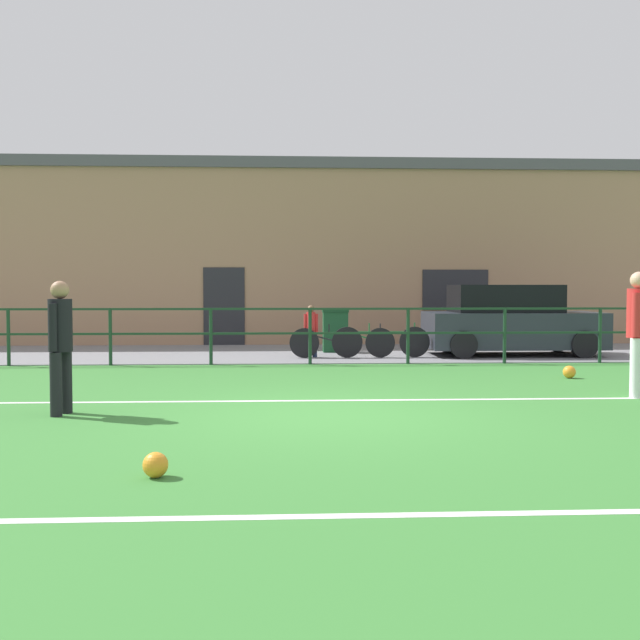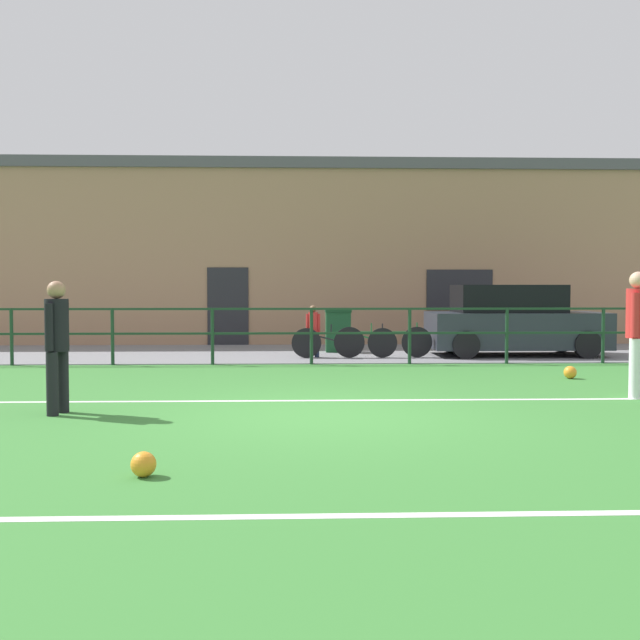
# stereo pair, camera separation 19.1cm
# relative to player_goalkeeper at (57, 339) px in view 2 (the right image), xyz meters

# --- Properties ---
(ground) EXTENTS (60.00, 44.00, 0.04)m
(ground) POSITION_rel_player_goalkeeper_xyz_m (3.25, -0.18, -0.95)
(ground) COLOR #387A33
(field_line_touchline) EXTENTS (36.00, 0.11, 0.00)m
(field_line_touchline) POSITION_rel_player_goalkeeper_xyz_m (3.25, 0.98, -0.93)
(field_line_touchline) COLOR white
(field_line_touchline) RESTS_ON ground
(field_line_hash) EXTENTS (36.00, 0.11, 0.00)m
(field_line_hash) POSITION_rel_player_goalkeeper_xyz_m (3.25, -4.18, -0.93)
(field_line_hash) COLOR white
(field_line_hash) RESTS_ON ground
(pavement_strip) EXTENTS (48.00, 5.00, 0.02)m
(pavement_strip) POSITION_rel_player_goalkeeper_xyz_m (3.25, 8.32, -0.92)
(pavement_strip) COLOR slate
(pavement_strip) RESTS_ON ground
(perimeter_fence) EXTENTS (36.07, 0.07, 1.15)m
(perimeter_fence) POSITION_rel_player_goalkeeper_xyz_m (3.25, 5.82, -0.18)
(perimeter_fence) COLOR #193823
(perimeter_fence) RESTS_ON ground
(clubhouse_facade) EXTENTS (28.00, 2.56, 5.06)m
(clubhouse_facade) POSITION_rel_player_goalkeeper_xyz_m (3.25, 12.02, 1.61)
(clubhouse_facade) COLOR #A37A5B
(clubhouse_facade) RESTS_ON ground
(player_goalkeeper) EXTENTS (0.29, 0.44, 1.64)m
(player_goalkeeper) POSITION_rel_player_goalkeeper_xyz_m (0.00, 0.00, 0.00)
(player_goalkeeper) COLOR black
(player_goalkeeper) RESTS_ON ground
(player_striker) EXTENTS (0.33, 0.42, 1.78)m
(player_striker) POSITION_rel_player_goalkeeper_xyz_m (7.75, 1.12, 0.08)
(player_striker) COLOR white
(player_striker) RESTS_ON ground
(soccer_ball_match) EXTENTS (0.21, 0.21, 0.21)m
(soccer_ball_match) POSITION_rel_player_goalkeeper_xyz_m (1.67, -3.09, -0.82)
(soccer_ball_match) COLOR orange
(soccer_ball_match) RESTS_ON ground
(soccer_ball_spare) EXTENTS (0.22, 0.22, 0.22)m
(soccer_ball_spare) POSITION_rel_player_goalkeeper_xyz_m (7.62, 3.28, -0.82)
(soccer_ball_spare) COLOR orange
(soccer_ball_spare) RESTS_ON ground
(spectator_child) EXTENTS (0.32, 0.20, 1.15)m
(spectator_child) POSITION_rel_player_goalkeeper_xyz_m (3.32, 7.15, -0.26)
(spectator_child) COLOR #232D4C
(spectator_child) RESTS_ON pavement_strip
(parked_car_red) EXTENTS (3.93, 1.79, 1.60)m
(parked_car_red) POSITION_rel_player_goalkeeper_xyz_m (7.89, 7.48, -0.15)
(parked_car_red) COLOR #282D38
(parked_car_red) RESTS_ON pavement_strip
(bicycle_parked_0) EXTENTS (2.17, 0.04, 0.77)m
(bicycle_parked_0) POSITION_rel_player_goalkeeper_xyz_m (4.85, 7.02, -0.56)
(bicycle_parked_0) COLOR black
(bicycle_parked_0) RESTS_ON pavement_strip
(bicycle_parked_1) EXTENTS (2.32, 0.04, 0.75)m
(bicycle_parked_1) POSITION_rel_player_goalkeeper_xyz_m (4.00, 7.02, -0.57)
(bicycle_parked_1) COLOR black
(bicycle_parked_1) RESTS_ON pavement_strip
(trash_bin_0) EXTENTS (0.62, 0.53, 1.03)m
(trash_bin_0) POSITION_rel_player_goalkeeper_xyz_m (3.96, 8.52, -0.39)
(trash_bin_0) COLOR #194C28
(trash_bin_0) RESTS_ON pavement_strip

